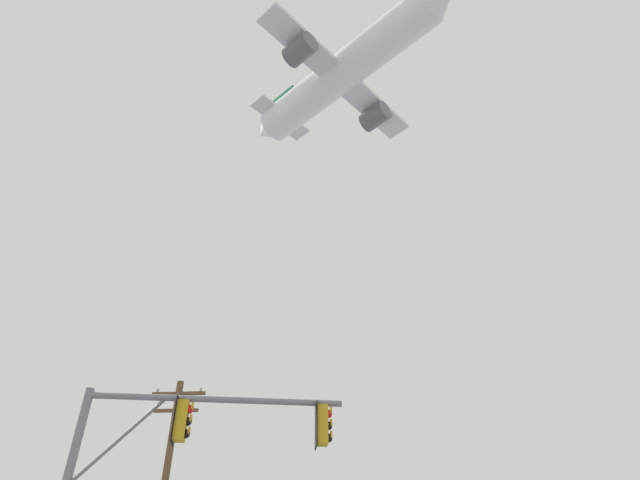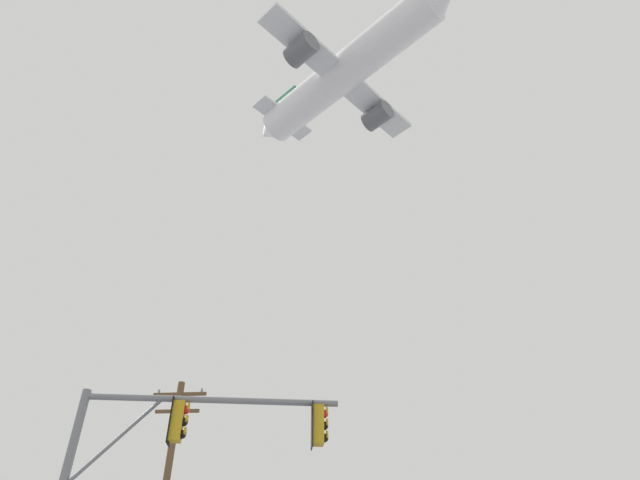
{
  "view_description": "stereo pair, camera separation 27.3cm",
  "coord_description": "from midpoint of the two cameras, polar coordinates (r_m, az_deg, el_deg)",
  "views": [
    {
      "loc": [
        -0.3,
        -4.33,
        1.59
      ],
      "look_at": [
        -1.27,
        15.18,
        15.68
      ],
      "focal_mm": 30.14,
      "sensor_mm": 36.0,
      "label": 1
    },
    {
      "loc": [
        -0.03,
        -4.31,
        1.59
      ],
      "look_at": [
        -1.27,
        15.18,
        15.68
      ],
      "focal_mm": 30.14,
      "sensor_mm": 36.0,
      "label": 2
    }
  ],
  "objects": [
    {
      "name": "airplane",
      "position": [
        51.49,
        2.42,
        17.42
      ],
      "size": [
        19.82,
        17.65,
        6.45
      ],
      "color": "white"
    },
    {
      "name": "signal_pole_near",
      "position": [
        13.24,
        -16.22,
        -21.37
      ],
      "size": [
        5.97,
        1.13,
        6.11
      ],
      "color": "slate",
      "rests_on": "ground"
    }
  ]
}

